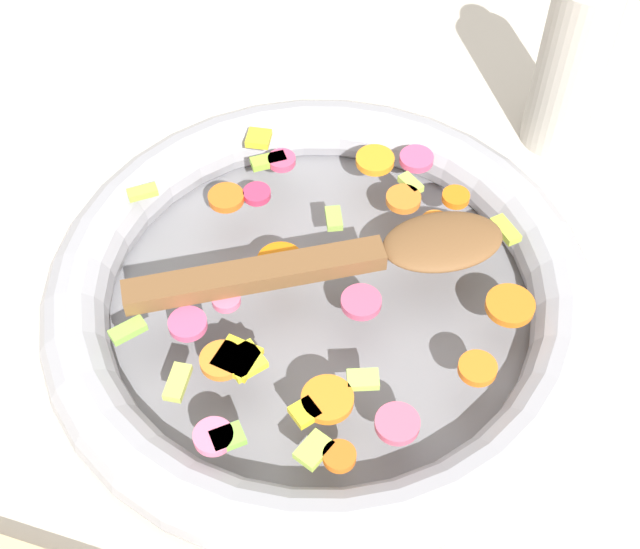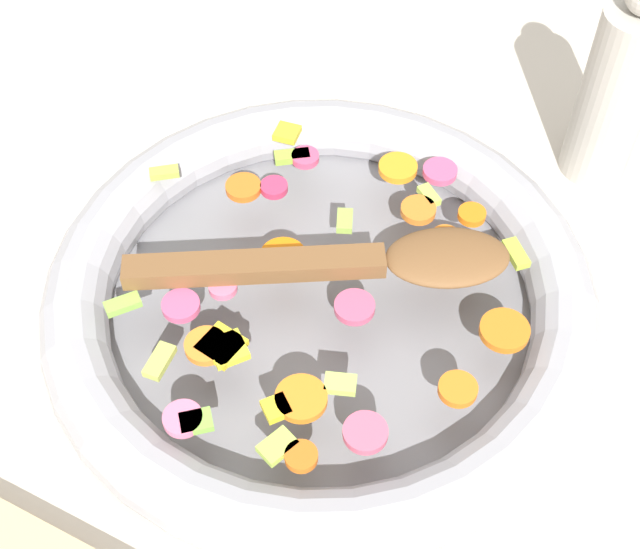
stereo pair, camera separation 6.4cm
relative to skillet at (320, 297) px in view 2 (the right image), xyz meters
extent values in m
plane|color=beige|center=(0.00, 0.00, -0.02)|extent=(4.00, 4.00, 0.00)
cylinder|color=slate|center=(0.00, 0.00, -0.02)|extent=(0.36, 0.36, 0.01)
torus|color=#9E9EA5|center=(0.00, 0.00, 0.00)|extent=(0.41, 0.41, 0.05)
cylinder|color=orange|center=(-0.03, 0.00, 0.03)|extent=(0.05, 0.05, 0.01)
cylinder|color=orange|center=(0.04, -0.10, 0.03)|extent=(0.05, 0.05, 0.01)
cylinder|color=orange|center=(0.08, 0.10, 0.03)|extent=(0.02, 0.02, 0.01)
cylinder|color=orange|center=(-0.09, 0.05, 0.03)|extent=(0.04, 0.04, 0.01)
cylinder|color=orange|center=(0.12, -0.05, 0.03)|extent=(0.04, 0.04, 0.01)
cylinder|color=orange|center=(0.04, 0.09, 0.03)|extent=(0.03, 0.03, 0.01)
cylinder|color=orange|center=(0.07, 0.07, 0.03)|extent=(0.03, 0.03, 0.01)
cylinder|color=orange|center=(-0.04, -0.09, 0.03)|extent=(0.04, 0.04, 0.01)
cylinder|color=orange|center=(0.01, 0.12, 0.03)|extent=(0.03, 0.03, 0.01)
cylinder|color=#D5611B|center=(0.06, -0.14, 0.03)|extent=(0.02, 0.02, 0.01)
cylinder|color=orange|center=(0.14, 0.01, 0.03)|extent=(0.03, 0.03, 0.01)
cube|color=#B9C653|center=(-0.06, -0.12, 0.03)|extent=(0.01, 0.03, 0.01)
cube|color=#A8BF45|center=(-0.16, 0.03, 0.03)|extent=(0.02, 0.02, 0.01)
cube|color=#8ABD48|center=(-0.11, -0.09, 0.03)|extent=(0.02, 0.03, 0.01)
cube|color=#81C143|center=(-0.02, -0.14, 0.03)|extent=(0.03, 0.03, 0.01)
cube|color=#B3D759|center=(0.05, -0.08, 0.03)|extent=(0.02, 0.02, 0.01)
cube|color=#92C33C|center=(-0.07, 0.10, 0.03)|extent=(0.03, 0.03, 0.01)
cube|color=#B0D24E|center=(0.04, -0.14, 0.03)|extent=(0.02, 0.03, 0.01)
cube|color=#B1D44F|center=(0.04, 0.11, 0.03)|extent=(0.02, 0.02, 0.01)
cube|color=#AAC53B|center=(0.12, 0.08, 0.03)|extent=(0.03, 0.03, 0.01)
cube|color=#93BA4A|center=(-0.01, 0.05, 0.03)|extent=(0.02, 0.02, 0.01)
cylinder|color=#CE4F72|center=(0.04, -0.02, 0.03)|extent=(0.04, 0.04, 0.01)
cylinder|color=#DE4F7C|center=(0.04, 0.13, 0.03)|extent=(0.04, 0.04, 0.01)
cylinder|color=#DD5774|center=(0.08, -0.10, 0.03)|extent=(0.03, 0.03, 0.01)
cylinder|color=#E04970|center=(-0.06, 0.10, 0.03)|extent=(0.03, 0.03, 0.01)
cylinder|color=#CA335A|center=(-0.07, 0.06, 0.03)|extent=(0.02, 0.02, 0.01)
cylinder|color=#E2688D|center=(-0.06, -0.04, 0.03)|extent=(0.02, 0.02, 0.01)
cylinder|color=pink|center=(-0.02, -0.15, 0.03)|extent=(0.04, 0.04, 0.01)
cylinder|color=#D3517E|center=(-0.07, -0.07, 0.03)|extent=(0.04, 0.04, 0.01)
cube|color=yellow|center=(-0.09, 0.12, 0.03)|extent=(0.02, 0.02, 0.01)
cube|color=yellow|center=(-0.03, -0.09, 0.03)|extent=(0.03, 0.03, 0.01)
cube|color=yellow|center=(0.03, -0.11, 0.03)|extent=(0.02, 0.02, 0.01)
cube|color=yellow|center=(-0.03, -0.09, 0.03)|extent=(0.03, 0.03, 0.01)
cube|color=brown|center=(-0.04, -0.02, 0.04)|extent=(0.17, 0.11, 0.01)
ellipsoid|color=brown|center=(0.08, 0.05, 0.04)|extent=(0.11, 0.09, 0.01)
cylinder|color=#B2ADA3|center=(0.14, 0.25, 0.06)|extent=(0.06, 0.06, 0.16)
camera|label=1|loc=(0.12, -0.38, 0.54)|focal=50.00mm
camera|label=2|loc=(0.18, -0.35, 0.54)|focal=50.00mm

